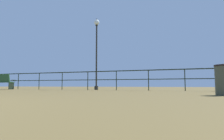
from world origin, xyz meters
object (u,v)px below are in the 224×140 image
at_px(bench_far_left, 0,81).
at_px(seagull_on_rail, 223,66).
at_px(lamppost_center, 97,45).
at_px(trash_bin, 224,80).

bearing_deg(bench_far_left, seagull_on_rail, 3.05).
bearing_deg(lamppost_center, trash_bin, -37.23).
bearing_deg(trash_bin, lamppost_center, 142.77).
height_order(lamppost_center, seagull_on_rail, lamppost_center).
distance_m(lamppost_center, trash_bin, 7.49).
bearing_deg(seagull_on_rail, bench_far_left, -176.95).
xyz_separation_m(bench_far_left, trash_bin, (12.14, -3.28, -0.15)).
distance_m(bench_far_left, trash_bin, 12.57).
height_order(bench_far_left, trash_bin, bench_far_left).
distance_m(lamppost_center, seagull_on_rail, 6.74).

